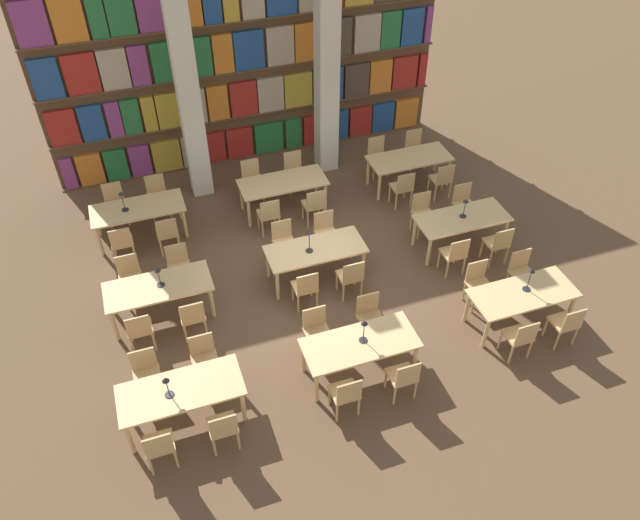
# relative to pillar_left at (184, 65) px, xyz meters

# --- Properties ---
(ground_plane) EXTENTS (40.00, 40.00, 0.00)m
(ground_plane) POSITION_rel_pillar_left_xyz_m (1.50, -3.62, -3.00)
(ground_plane) COLOR brown
(bookshelf_bank) EXTENTS (9.07, 0.35, 5.50)m
(bookshelf_bank) POSITION_rel_pillar_left_xyz_m (1.51, 1.09, -0.28)
(bookshelf_bank) COLOR brown
(bookshelf_bank) RESTS_ON ground_plane
(pillar_left) EXTENTS (0.45, 0.45, 6.00)m
(pillar_left) POSITION_rel_pillar_left_xyz_m (0.00, 0.00, 0.00)
(pillar_left) COLOR beige
(pillar_left) RESTS_ON ground_plane
(pillar_center) EXTENTS (0.45, 0.45, 6.00)m
(pillar_center) POSITION_rel_pillar_left_xyz_m (3.00, 0.00, 0.00)
(pillar_center) COLOR beige
(pillar_center) RESTS_ON ground_plane
(reading_table_0) EXTENTS (1.86, 0.81, 0.73)m
(reading_table_0) POSITION_rel_pillar_left_xyz_m (-1.44, -5.95, -2.35)
(reading_table_0) COLOR tan
(reading_table_0) RESTS_ON ground_plane
(chair_0) EXTENTS (0.42, 0.40, 0.90)m
(chair_0) POSITION_rel_pillar_left_xyz_m (-1.89, -6.64, -2.51)
(chair_0) COLOR tan
(chair_0) RESTS_ON ground_plane
(chair_1) EXTENTS (0.42, 0.40, 0.90)m
(chair_1) POSITION_rel_pillar_left_xyz_m (-1.89, -5.26, -2.51)
(chair_1) COLOR tan
(chair_1) RESTS_ON ground_plane
(chair_2) EXTENTS (0.42, 0.40, 0.90)m
(chair_2) POSITION_rel_pillar_left_xyz_m (-0.97, -6.64, -2.51)
(chair_2) COLOR tan
(chair_2) RESTS_ON ground_plane
(chair_3) EXTENTS (0.42, 0.40, 0.90)m
(chair_3) POSITION_rel_pillar_left_xyz_m (-0.97, -5.26, -2.51)
(chair_3) COLOR tan
(chair_3) RESTS_ON ground_plane
(desk_lamp_0) EXTENTS (0.14, 0.14, 0.40)m
(desk_lamp_0) POSITION_rel_pillar_left_xyz_m (-1.60, -5.99, -2.00)
(desk_lamp_0) COLOR #232328
(desk_lamp_0) RESTS_ON reading_table_0
(reading_table_1) EXTENTS (1.86, 0.81, 0.73)m
(reading_table_1) POSITION_rel_pillar_left_xyz_m (1.43, -5.99, -2.35)
(reading_table_1) COLOR tan
(reading_table_1) RESTS_ON ground_plane
(chair_4) EXTENTS (0.42, 0.40, 0.90)m
(chair_4) POSITION_rel_pillar_left_xyz_m (0.93, -6.67, -2.51)
(chair_4) COLOR tan
(chair_4) RESTS_ON ground_plane
(chair_5) EXTENTS (0.42, 0.40, 0.90)m
(chair_5) POSITION_rel_pillar_left_xyz_m (0.93, -5.30, -2.51)
(chair_5) COLOR tan
(chair_5) RESTS_ON ground_plane
(chair_6) EXTENTS (0.42, 0.40, 0.90)m
(chair_6) POSITION_rel_pillar_left_xyz_m (1.90, -6.67, -2.51)
(chair_6) COLOR tan
(chair_6) RESTS_ON ground_plane
(chair_7) EXTENTS (0.42, 0.40, 0.90)m
(chair_7) POSITION_rel_pillar_left_xyz_m (1.90, -5.30, -2.51)
(chair_7) COLOR tan
(chair_7) RESTS_ON ground_plane
(desk_lamp_1) EXTENTS (0.14, 0.14, 0.46)m
(desk_lamp_1) POSITION_rel_pillar_left_xyz_m (1.49, -5.97, -1.96)
(desk_lamp_1) COLOR #232328
(desk_lamp_1) RESTS_ON reading_table_1
(reading_table_2) EXTENTS (1.86, 0.81, 0.73)m
(reading_table_2) POSITION_rel_pillar_left_xyz_m (4.52, -5.88, -2.35)
(reading_table_2) COLOR tan
(reading_table_2) RESTS_ON ground_plane
(chair_8) EXTENTS (0.42, 0.40, 0.90)m
(chair_8) POSITION_rel_pillar_left_xyz_m (4.07, -6.56, -2.51)
(chair_8) COLOR tan
(chair_8) RESTS_ON ground_plane
(chair_9) EXTENTS (0.42, 0.40, 0.90)m
(chair_9) POSITION_rel_pillar_left_xyz_m (4.07, -5.19, -2.51)
(chair_9) COLOR tan
(chair_9) RESTS_ON ground_plane
(chair_10) EXTENTS (0.42, 0.40, 0.90)m
(chair_10) POSITION_rel_pillar_left_xyz_m (4.98, -6.56, -2.51)
(chair_10) COLOR tan
(chair_10) RESTS_ON ground_plane
(chair_11) EXTENTS (0.42, 0.40, 0.90)m
(chair_11) POSITION_rel_pillar_left_xyz_m (4.98, -5.19, -2.51)
(chair_11) COLOR tan
(chair_11) RESTS_ON ground_plane
(desk_lamp_2) EXTENTS (0.14, 0.14, 0.49)m
(desk_lamp_2) POSITION_rel_pillar_left_xyz_m (4.61, -5.83, -1.94)
(desk_lamp_2) COLOR #232328
(desk_lamp_2) RESTS_ON reading_table_2
(reading_table_3) EXTENTS (1.86, 0.81, 0.73)m
(reading_table_3) POSITION_rel_pillar_left_xyz_m (-1.43, -3.62, -2.35)
(reading_table_3) COLOR tan
(reading_table_3) RESTS_ON ground_plane
(chair_12) EXTENTS (0.42, 0.40, 0.90)m
(chair_12) POSITION_rel_pillar_left_xyz_m (-1.87, -4.31, -2.51)
(chair_12) COLOR tan
(chair_12) RESTS_ON ground_plane
(chair_13) EXTENTS (0.42, 0.40, 0.90)m
(chair_13) POSITION_rel_pillar_left_xyz_m (-1.87, -2.94, -2.51)
(chair_13) COLOR tan
(chair_13) RESTS_ON ground_plane
(chair_14) EXTENTS (0.42, 0.40, 0.90)m
(chair_14) POSITION_rel_pillar_left_xyz_m (-0.97, -4.31, -2.51)
(chair_14) COLOR tan
(chair_14) RESTS_ON ground_plane
(chair_15) EXTENTS (0.42, 0.40, 0.90)m
(chair_15) POSITION_rel_pillar_left_xyz_m (-0.97, -2.94, -2.51)
(chair_15) COLOR tan
(chair_15) RESTS_ON ground_plane
(desk_lamp_3) EXTENTS (0.14, 0.14, 0.41)m
(desk_lamp_3) POSITION_rel_pillar_left_xyz_m (-1.37, -3.63, -2.00)
(desk_lamp_3) COLOR #232328
(desk_lamp_3) RESTS_ON reading_table_3
(reading_table_4) EXTENTS (1.86, 0.81, 0.73)m
(reading_table_4) POSITION_rel_pillar_left_xyz_m (1.50, -3.59, -2.35)
(reading_table_4) COLOR tan
(reading_table_4) RESTS_ON ground_plane
(chair_16) EXTENTS (0.42, 0.40, 0.90)m
(chair_16) POSITION_rel_pillar_left_xyz_m (1.08, -4.28, -2.51)
(chair_16) COLOR tan
(chair_16) RESTS_ON ground_plane
(chair_17) EXTENTS (0.42, 0.40, 0.90)m
(chair_17) POSITION_rel_pillar_left_xyz_m (1.08, -2.90, -2.51)
(chair_17) COLOR tan
(chair_17) RESTS_ON ground_plane
(chair_18) EXTENTS (0.42, 0.40, 0.90)m
(chair_18) POSITION_rel_pillar_left_xyz_m (1.95, -4.28, -2.51)
(chair_18) COLOR tan
(chair_18) RESTS_ON ground_plane
(chair_19) EXTENTS (0.42, 0.40, 0.90)m
(chair_19) POSITION_rel_pillar_left_xyz_m (1.95, -2.90, -2.51)
(chair_19) COLOR tan
(chair_19) RESTS_ON ground_plane
(desk_lamp_4) EXTENTS (0.14, 0.14, 0.50)m
(desk_lamp_4) POSITION_rel_pillar_left_xyz_m (1.37, -3.63, -1.93)
(desk_lamp_4) COLOR #232328
(desk_lamp_4) RESTS_ON reading_table_4
(reading_table_5) EXTENTS (1.86, 0.81, 0.73)m
(reading_table_5) POSITION_rel_pillar_left_xyz_m (4.55, -3.67, -2.35)
(reading_table_5) COLOR tan
(reading_table_5) RESTS_ON ground_plane
(chair_20) EXTENTS (0.42, 0.40, 0.90)m
(chair_20) POSITION_rel_pillar_left_xyz_m (4.05, -4.35, -2.51)
(chair_20) COLOR tan
(chair_20) RESTS_ON ground_plane
(chair_21) EXTENTS (0.42, 0.40, 0.90)m
(chair_21) POSITION_rel_pillar_left_xyz_m (4.05, -2.98, -2.51)
(chair_21) COLOR tan
(chair_21) RESTS_ON ground_plane
(chair_22) EXTENTS (0.42, 0.40, 0.90)m
(chair_22) POSITION_rel_pillar_left_xyz_m (5.00, -4.35, -2.51)
(chair_22) COLOR tan
(chair_22) RESTS_ON ground_plane
(chair_23) EXTENTS (0.42, 0.40, 0.90)m
(chair_23) POSITION_rel_pillar_left_xyz_m (5.00, -2.98, -2.51)
(chair_23) COLOR tan
(chair_23) RESTS_ON ground_plane
(desk_lamp_5) EXTENTS (0.14, 0.14, 0.43)m
(desk_lamp_5) POSITION_rel_pillar_left_xyz_m (4.58, -3.64, -1.98)
(desk_lamp_5) COLOR #232328
(desk_lamp_5) RESTS_ON reading_table_5
(reading_table_6) EXTENTS (1.86, 0.81, 0.73)m
(reading_table_6) POSITION_rel_pillar_left_xyz_m (-1.49, -1.22, -2.35)
(reading_table_6) COLOR tan
(reading_table_6) RESTS_ON ground_plane
(chair_24) EXTENTS (0.42, 0.40, 0.90)m
(chair_24) POSITION_rel_pillar_left_xyz_m (-1.91, -1.91, -2.51)
(chair_24) COLOR tan
(chair_24) RESTS_ON ground_plane
(chair_25) EXTENTS (0.42, 0.40, 0.90)m
(chair_25) POSITION_rel_pillar_left_xyz_m (-1.91, -0.53, -2.51)
(chair_25) COLOR tan
(chair_25) RESTS_ON ground_plane
(chair_26) EXTENTS (0.42, 0.40, 0.90)m
(chair_26) POSITION_rel_pillar_left_xyz_m (-1.03, -1.91, -2.51)
(chair_26) COLOR tan
(chair_26) RESTS_ON ground_plane
(chair_27) EXTENTS (0.42, 0.40, 0.90)m
(chair_27) POSITION_rel_pillar_left_xyz_m (-1.03, -0.53, -2.51)
(chair_27) COLOR tan
(chair_27) RESTS_ON ground_plane
(desk_lamp_6) EXTENTS (0.14, 0.14, 0.45)m
(desk_lamp_6) POSITION_rel_pillar_left_xyz_m (-1.72, -1.22, -1.96)
(desk_lamp_6) COLOR #232328
(desk_lamp_6) RESTS_ON reading_table_6
(reading_table_7) EXTENTS (1.86, 0.81, 0.73)m
(reading_table_7) POSITION_rel_pillar_left_xyz_m (1.55, -1.31, -2.35)
(reading_table_7) COLOR tan
(reading_table_7) RESTS_ON ground_plane
(chair_28) EXTENTS (0.42, 0.40, 0.90)m
(chair_28) POSITION_rel_pillar_left_xyz_m (1.04, -2.00, -2.51)
(chair_28) COLOR tan
(chair_28) RESTS_ON ground_plane
(chair_29) EXTENTS (0.42, 0.40, 0.90)m
(chair_29) POSITION_rel_pillar_left_xyz_m (1.04, -0.62, -2.51)
(chair_29) COLOR tan
(chair_29) RESTS_ON ground_plane
(chair_30) EXTENTS (0.42, 0.40, 0.90)m
(chair_30) POSITION_rel_pillar_left_xyz_m (2.02, -2.00, -2.51)
(chair_30) COLOR tan
(chair_30) RESTS_ON ground_plane
(chair_31) EXTENTS (0.42, 0.40, 0.90)m
(chair_31) POSITION_rel_pillar_left_xyz_m (2.02, -0.62, -2.51)
(chair_31) COLOR tan
(chair_31) RESTS_ON ground_plane
(reading_table_8) EXTENTS (1.86, 0.81, 0.73)m
(reading_table_8) POSITION_rel_pillar_left_xyz_m (4.50, -1.35, -2.35)
(reading_table_8) COLOR tan
(reading_table_8) RESTS_ON ground_plane
(chair_32) EXTENTS (0.42, 0.40, 0.90)m
(chair_32) POSITION_rel_pillar_left_xyz_m (4.03, -2.04, -2.51)
(chair_32) COLOR tan
(chair_32) RESTS_ON ground_plane
(chair_33) EXTENTS (0.42, 0.40, 0.90)m
(chair_33) POSITION_rel_pillar_left_xyz_m (4.03, -0.67, -2.51)
(chair_33) COLOR tan
(chair_33) RESTS_ON ground_plane
(chair_34) EXTENTS (0.42, 0.40, 0.90)m
(chair_34) POSITION_rel_pillar_left_xyz_m (4.98, -2.04, -2.51)
(chair_34) COLOR tan
(chair_34) RESTS_ON ground_plane
(chair_35) EXTENTS (0.42, 0.40, 0.90)m
(chair_35) POSITION_rel_pillar_left_xyz_m (4.98, -0.67, -2.51)
(chair_35) COLOR tan
(chair_35) RESTS_ON ground_plane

